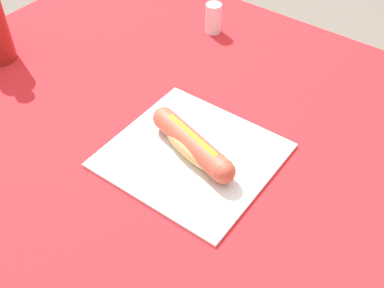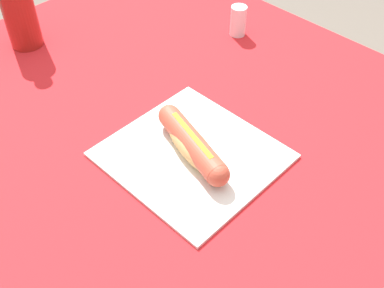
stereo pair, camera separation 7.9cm
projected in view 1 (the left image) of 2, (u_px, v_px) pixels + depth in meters
dining_table at (189, 177)px, 0.94m from camera, size 1.21×0.94×0.73m
paper_wrapper at (192, 155)px, 0.81m from camera, size 0.28×0.26×0.01m
hot_dog at (192, 144)px, 0.80m from camera, size 0.20×0.09×0.05m
salt_shaker at (213, 18)px, 1.08m from camera, size 0.04×0.04×0.07m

